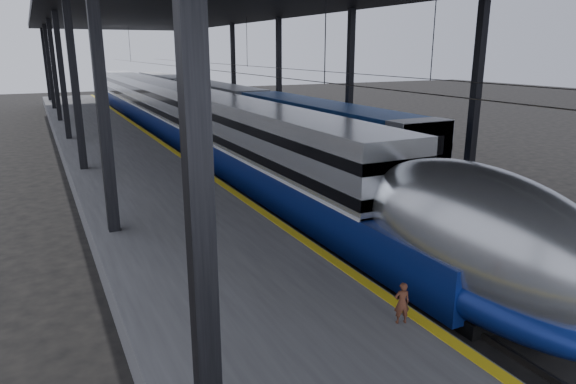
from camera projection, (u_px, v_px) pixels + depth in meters
ground at (348, 284)px, 15.11m from camera, size 160.00×160.00×0.00m
platform at (118, 156)px, 30.75m from camera, size 6.00×80.00×1.00m
yellow_strip at (164, 144)px, 31.81m from camera, size 0.30×80.00×0.01m
rails at (242, 152)px, 34.28m from camera, size 6.52×80.00×0.16m
canopy at (198, 7)px, 30.75m from camera, size 18.00×75.00×9.47m
tgv_train at (185, 118)px, 36.91m from camera, size 2.85×65.20×4.09m
second_train at (218, 105)px, 45.33m from camera, size 2.74×56.05×3.78m
child at (402, 303)px, 10.91m from camera, size 0.39×0.31×0.94m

